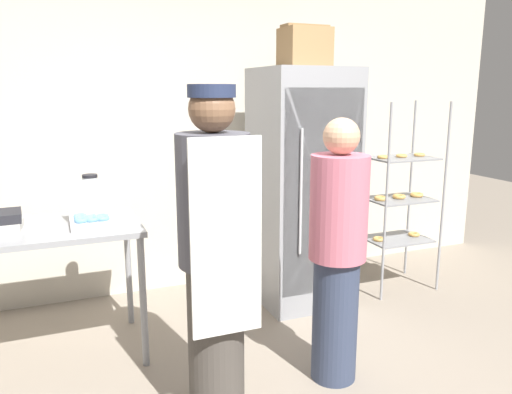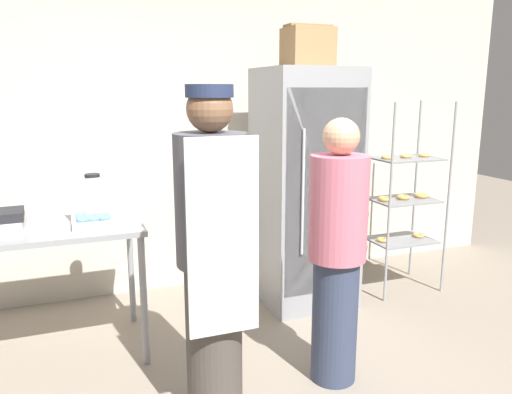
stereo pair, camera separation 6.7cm
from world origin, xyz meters
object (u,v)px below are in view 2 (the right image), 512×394
Objects in this scene: cardboard_storage_box at (308,47)px; person_baker at (213,252)px; person_customer at (337,252)px; refrigerator at (305,188)px; blender_pitcher at (94,197)px; baking_rack at (403,199)px; donut_box at (93,218)px.

person_baker is (-1.11, -1.18, -1.14)m from cardboard_storage_box.
cardboard_storage_box is 0.20× the size of person_baker.
cardboard_storage_box is at bearing 73.08° from person_customer.
refrigerator is 6.69× the size of blender_pitcher.
refrigerator reaches higher than baking_rack.
refrigerator is 1.65m from person_baker.
person_customer is (-1.27, -1.07, -0.00)m from baking_rack.
baking_rack is at bearing -5.13° from refrigerator.
refrigerator is 6.86× the size of donut_box.
blender_pitcher is (-2.56, 0.01, 0.21)m from baking_rack.
baking_rack is 0.93× the size of person_baker.
donut_box is 0.17× the size of person_customer.
refrigerator is at bearing 12.17° from donut_box.
baking_rack is (0.91, -0.08, -0.14)m from refrigerator.
cardboard_storage_box reaches higher than donut_box.
person_baker is at bearing -133.31° from cardboard_storage_box.
refrigerator is 1.21m from person_customer.
cardboard_storage_box is at bearing -117.87° from refrigerator.
baking_rack is 2.33m from person_baker.
refrigerator is at bearing 174.87° from baking_rack.
refrigerator is 1.71m from donut_box.
baking_rack is 5.91× the size of donut_box.
cardboard_storage_box is (-0.93, 0.06, 1.25)m from baking_rack.
person_customer is at bearing -106.92° from cardboard_storage_box.
blender_pitcher is at bearing 114.90° from person_baker.
cardboard_storage_box reaches higher than refrigerator.
blender_pitcher is 0.18× the size of person_customer.
blender_pitcher is at bearing -177.38° from refrigerator.
blender_pitcher is 0.16× the size of person_baker.
cardboard_storage_box is 1.72m from person_customer.
donut_box is at bearing -95.44° from blender_pitcher.
person_customer is at bearing -30.96° from donut_box.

